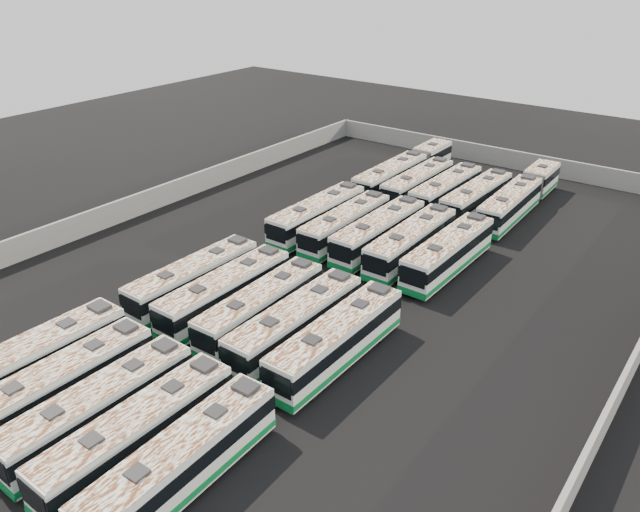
# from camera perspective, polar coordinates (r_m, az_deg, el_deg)

# --- Properties ---
(ground) EXTENTS (140.00, 140.00, 0.00)m
(ground) POSITION_cam_1_polar(r_m,az_deg,el_deg) (48.36, -0.37, -2.67)
(ground) COLOR black
(ground) RESTS_ON ground
(perimeter_wall) EXTENTS (45.20, 73.20, 2.20)m
(perimeter_wall) POSITION_cam_1_polar(r_m,az_deg,el_deg) (47.83, -0.37, -1.52)
(perimeter_wall) COLOR slate
(perimeter_wall) RESTS_ON ground
(bus_front_far_left) EXTENTS (2.67, 11.71, 3.29)m
(bus_front_far_left) POSITION_cam_1_polar(r_m,az_deg,el_deg) (40.74, -24.85, -8.81)
(bus_front_far_left) COLOR #BABDB6
(bus_front_far_left) RESTS_ON ground
(bus_front_left) EXTENTS (2.45, 11.28, 3.17)m
(bus_front_left) POSITION_cam_1_polar(r_m,az_deg,el_deg) (38.30, -22.69, -10.87)
(bus_front_left) COLOR #BABDB6
(bus_front_left) RESTS_ON ground
(bus_front_center) EXTENTS (2.45, 11.18, 3.14)m
(bus_front_center) POSITION_cam_1_polar(r_m,az_deg,el_deg) (35.98, -19.55, -12.95)
(bus_front_center) COLOR #BABDB6
(bus_front_center) RESTS_ON ground
(bus_front_right) EXTENTS (2.43, 11.26, 3.17)m
(bus_front_right) POSITION_cam_1_polar(r_m,az_deg,el_deg) (33.83, -16.31, -15.27)
(bus_front_right) COLOR #BABDB6
(bus_front_right) RESTS_ON ground
(bus_front_far_right) EXTENTS (2.67, 11.31, 3.17)m
(bus_front_far_right) POSITION_cam_1_polar(r_m,az_deg,el_deg) (31.82, -12.53, -17.92)
(bus_front_far_right) COLOR #BABDB6
(bus_front_far_right) RESTS_ON ground
(bus_midfront_far_left) EXTENTS (2.55, 11.28, 3.17)m
(bus_midfront_far_left) POSITION_cam_1_polar(r_m,az_deg,el_deg) (46.76, -11.47, -2.07)
(bus_midfront_far_left) COLOR #BABDB6
(bus_midfront_far_left) RESTS_ON ground
(bus_midfront_left) EXTENTS (2.43, 11.39, 3.21)m
(bus_midfront_left) POSITION_cam_1_polar(r_m,az_deg,el_deg) (44.58, -8.66, -3.29)
(bus_midfront_left) COLOR #BABDB6
(bus_midfront_left) RESTS_ON ground
(bus_midfront_center) EXTENTS (2.65, 11.22, 3.14)m
(bus_midfront_center) POSITION_cam_1_polar(r_m,az_deg,el_deg) (42.59, -5.42, -4.67)
(bus_midfront_center) COLOR #BABDB6
(bus_midfront_center) RESTS_ON ground
(bus_midfront_right) EXTENTS (2.53, 11.53, 3.24)m
(bus_midfront_right) POSITION_cam_1_polar(r_m,az_deg,el_deg) (40.61, -2.22, -6.17)
(bus_midfront_right) COLOR #BABDB6
(bus_midfront_right) RESTS_ON ground
(bus_midfront_far_right) EXTENTS (2.48, 11.60, 3.27)m
(bus_midfront_far_right) POSITION_cam_1_polar(r_m,az_deg,el_deg) (38.97, 1.54, -7.70)
(bus_midfront_far_right) COLOR #BABDB6
(bus_midfront_far_right) RESTS_ON ground
(bus_midback_far_left) EXTENTS (2.50, 11.68, 3.29)m
(bus_midback_far_left) POSITION_cam_1_polar(r_m,az_deg,el_deg) (56.56, -0.24, 3.74)
(bus_midback_far_left) COLOR #BABDB6
(bus_midback_far_left) RESTS_ON ground
(bus_midback_left) EXTENTS (2.55, 11.23, 3.15)m
(bus_midback_left) POSITION_cam_1_polar(r_m,az_deg,el_deg) (54.87, 2.34, 2.89)
(bus_midback_left) COLOR #BABDB6
(bus_midback_left) RESTS_ON ground
(bus_midback_center) EXTENTS (2.47, 11.58, 3.26)m
(bus_midback_center) POSITION_cam_1_polar(r_m,az_deg,el_deg) (53.42, 5.37, 2.18)
(bus_midback_center) COLOR #BABDB6
(bus_midback_center) RESTS_ON ground
(bus_midback_right) EXTENTS (2.61, 11.63, 3.27)m
(bus_midback_right) POSITION_cam_1_polar(r_m,az_deg,el_deg) (51.88, 8.31, 1.24)
(bus_midback_right) COLOR #BABDB6
(bus_midback_right) RESTS_ON ground
(bus_midback_far_right) EXTENTS (2.55, 11.63, 3.27)m
(bus_midback_far_right) POSITION_cam_1_polar(r_m,az_deg,el_deg) (50.63, 11.65, 0.29)
(bus_midback_far_right) COLOR #BABDB6
(bus_midback_far_right) RESTS_ON ground
(bus_back_far_left) EXTENTS (2.63, 18.00, 3.26)m
(bus_back_far_left) POSITION_cam_1_polar(r_m,az_deg,el_deg) (69.13, 7.76, 7.79)
(bus_back_far_left) COLOR #BABDB6
(bus_back_far_left) RESTS_ON ground
(bus_back_left) EXTENTS (2.41, 11.25, 3.17)m
(bus_back_left) POSITION_cam_1_polar(r_m,az_deg,el_deg) (65.22, 8.90, 6.52)
(bus_back_left) COLOR #BABDB6
(bus_back_left) RESTS_ON ground
(bus_back_center) EXTENTS (2.52, 11.32, 3.18)m
(bus_back_center) POSITION_cam_1_polar(r_m,az_deg,el_deg) (63.87, 11.42, 5.88)
(bus_back_center) COLOR #BABDB6
(bus_back_center) RESTS_ON ground
(bus_back_right) EXTENTS (2.66, 11.27, 3.16)m
(bus_back_right) POSITION_cam_1_polar(r_m,az_deg,el_deg) (62.67, 14.09, 5.18)
(bus_back_right) COLOR #BABDB6
(bus_back_right) RESTS_ON ground
(bus_back_far_right) EXTENTS (2.82, 17.48, 3.16)m
(bus_back_far_right) POSITION_cam_1_polar(r_m,az_deg,el_deg) (64.41, 17.86, 5.27)
(bus_back_far_right) COLOR #BABDB6
(bus_back_far_right) RESTS_ON ground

